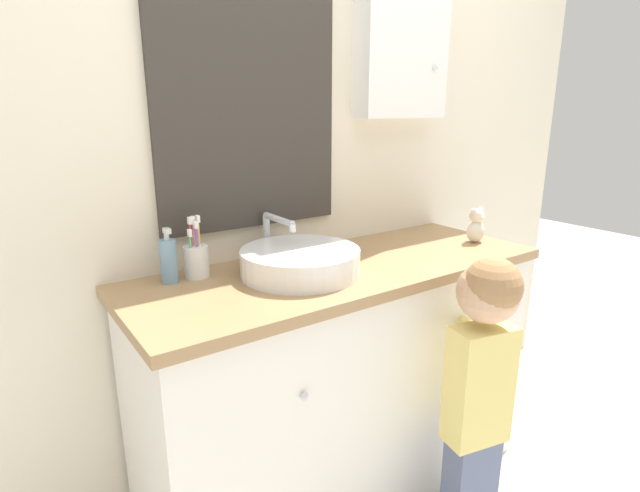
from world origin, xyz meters
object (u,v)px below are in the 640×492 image
(toothbrush_holder, at_px, (196,260))
(teddy_bear, at_px, (476,226))
(child_figure, at_px, (481,367))
(sink_basin, at_px, (300,261))
(soap_dispenser, at_px, (168,260))

(toothbrush_holder, height_order, teddy_bear, toothbrush_holder)
(child_figure, bearing_deg, teddy_bear, 42.54)
(teddy_bear, bearing_deg, sink_basin, 174.72)
(sink_basin, distance_m, teddy_bear, 0.77)
(sink_basin, xyz_separation_m, toothbrush_holder, (-0.28, 0.16, 0.01))
(toothbrush_holder, height_order, child_figure, toothbrush_holder)
(soap_dispenser, distance_m, child_figure, 1.01)
(soap_dispenser, bearing_deg, toothbrush_holder, 1.87)
(toothbrush_holder, relative_size, teddy_bear, 1.40)
(sink_basin, bearing_deg, soap_dispenser, 156.45)
(toothbrush_holder, relative_size, child_figure, 0.20)
(sink_basin, relative_size, toothbrush_holder, 2.21)
(toothbrush_holder, distance_m, soap_dispenser, 0.09)
(sink_basin, bearing_deg, toothbrush_holder, 149.74)
(child_figure, bearing_deg, toothbrush_holder, 138.56)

